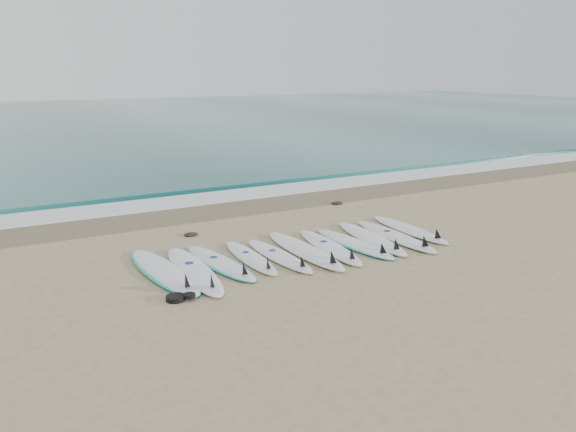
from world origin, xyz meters
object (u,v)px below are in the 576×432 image
surfboard_5 (306,251)px  leash_coil (179,297)px  surfboard_10 (411,230)px  surfboard_0 (164,271)px

surfboard_5 → leash_coil: bearing=-161.1°
surfboard_10 → leash_coil: bearing=-167.0°
surfboard_5 → leash_coil: size_ratio=6.28×
surfboard_5 → leash_coil: (-3.02, -1.05, -0.01)m
surfboard_10 → leash_coil: surfboard_10 is taller
surfboard_0 → surfboard_5: size_ratio=1.02×
surfboard_0 → surfboard_10: 5.78m
surfboard_5 → leash_coil: surfboard_5 is taller
surfboard_10 → leash_coil: (-5.92, -1.22, -0.01)m
surfboard_0 → surfboard_5: (2.88, -0.22, 0.01)m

